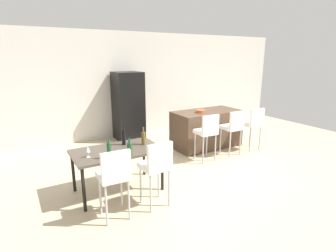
# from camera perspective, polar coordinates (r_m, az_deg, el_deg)

# --- Properties ---
(ground_plane) EXTENTS (10.00, 10.00, 0.00)m
(ground_plane) POSITION_cam_1_polar(r_m,az_deg,el_deg) (5.97, 6.92, -7.54)
(ground_plane) COLOR #C6B28E
(back_wall) EXTENTS (10.00, 0.12, 2.90)m
(back_wall) POSITION_cam_1_polar(r_m,az_deg,el_deg) (7.98, -5.23, 8.90)
(back_wall) COLOR beige
(back_wall) RESTS_ON ground_plane
(kitchen_island) EXTENTS (1.71, 0.84, 0.92)m
(kitchen_island) POSITION_cam_1_polar(r_m,az_deg,el_deg) (6.85, 8.19, -0.58)
(kitchen_island) COLOR #4C3828
(kitchen_island) RESTS_ON ground_plane
(bar_chair_left) EXTENTS (0.42, 0.42, 1.05)m
(bar_chair_left) POSITION_cam_1_polar(r_m,az_deg,el_deg) (5.81, 8.36, -0.94)
(bar_chair_left) COLOR white
(bar_chair_left) RESTS_ON ground_plane
(bar_chair_middle) EXTENTS (0.40, 0.40, 1.05)m
(bar_chair_middle) POSITION_cam_1_polar(r_m,az_deg,el_deg) (6.30, 13.69, 0.02)
(bar_chair_middle) COLOR white
(bar_chair_middle) RESTS_ON ground_plane
(bar_chair_right) EXTENTS (0.41, 0.41, 1.05)m
(bar_chair_right) POSITION_cam_1_polar(r_m,az_deg,el_deg) (6.76, 17.70, 0.73)
(bar_chair_right) COLOR white
(bar_chair_right) RESTS_ON ground_plane
(dining_table) EXTENTS (1.44, 0.84, 0.74)m
(dining_table) POSITION_cam_1_polar(r_m,az_deg,el_deg) (4.56, -10.78, -5.78)
(dining_table) COLOR #4C4238
(dining_table) RESTS_ON ground_plane
(dining_chair_near) EXTENTS (0.42, 0.42, 1.05)m
(dining_chair_near) POSITION_cam_1_polar(r_m,az_deg,el_deg) (3.77, -11.37, -9.89)
(dining_chair_near) COLOR white
(dining_chair_near) RESTS_ON ground_plane
(dining_chair_far) EXTENTS (0.41, 0.41, 1.05)m
(dining_chair_far) POSITION_cam_1_polar(r_m,az_deg,el_deg) (4.01, -2.47, -8.08)
(dining_chair_far) COLOR white
(dining_chair_far) RESTS_ON ground_plane
(wine_bottle_far) EXTENTS (0.08, 0.08, 0.28)m
(wine_bottle_far) POSITION_cam_1_polar(r_m,az_deg,el_deg) (4.22, -8.18, -4.86)
(wine_bottle_far) COLOR #194723
(wine_bottle_far) RESTS_ON dining_table
(wine_bottle_right) EXTENTS (0.07, 0.07, 0.31)m
(wine_bottle_right) POSITION_cam_1_polar(r_m,az_deg,el_deg) (4.70, -5.24, -2.56)
(wine_bottle_right) COLOR brown
(wine_bottle_right) RESTS_ON dining_table
(wine_bottle_inner) EXTENTS (0.06, 0.06, 0.33)m
(wine_bottle_inner) POSITION_cam_1_polar(r_m,az_deg,el_deg) (4.73, -9.41, -2.44)
(wine_bottle_inner) COLOR black
(wine_bottle_inner) RESTS_ON dining_table
(wine_bottle_near) EXTENTS (0.07, 0.07, 0.32)m
(wine_bottle_near) POSITION_cam_1_polar(r_m,az_deg,el_deg) (4.13, -12.41, -5.14)
(wine_bottle_near) COLOR #194723
(wine_bottle_near) RESTS_ON dining_table
(wine_glass_left) EXTENTS (0.07, 0.07, 0.17)m
(wine_glass_left) POSITION_cam_1_polar(r_m,az_deg,el_deg) (4.28, -16.70, -4.83)
(wine_glass_left) COLOR silver
(wine_glass_left) RESTS_ON dining_table
(refrigerator) EXTENTS (0.72, 0.68, 1.84)m
(refrigerator) POSITION_cam_1_polar(r_m,az_deg,el_deg) (7.38, -8.45, 4.17)
(refrigerator) COLOR black
(refrigerator) RESTS_ON ground_plane
(fruit_bowl) EXTENTS (0.22, 0.22, 0.07)m
(fruit_bowl) POSITION_cam_1_polar(r_m,az_deg,el_deg) (6.51, 6.93, 3.13)
(fruit_bowl) COLOR #C6512D
(fruit_bowl) RESTS_ON kitchen_island
(potted_plant) EXTENTS (0.33, 0.33, 0.53)m
(potted_plant) POSITION_cam_1_polar(r_m,az_deg,el_deg) (8.69, 6.69, 1.64)
(potted_plant) COLOR beige
(potted_plant) RESTS_ON ground_plane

